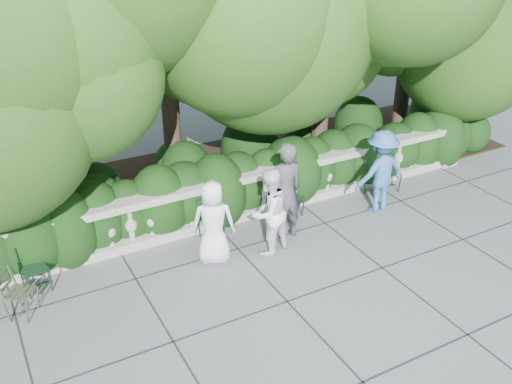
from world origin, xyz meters
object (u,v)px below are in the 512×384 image
chair_c (216,240)px  chair_weathered (34,316)px  person_woman_grey (285,192)px  chair_f (380,196)px  chair_b (42,295)px  chair_d (296,219)px  person_businessman (213,223)px  person_older_blue (380,172)px  chair_e (391,193)px  person_casual_man (269,212)px

chair_c → chair_weathered: (-3.51, -0.65, 0.00)m
person_woman_grey → chair_f: bearing=-169.7°
chair_b → chair_d: 5.09m
chair_d → person_woman_grey: size_ratio=0.43×
chair_f → person_woman_grey: size_ratio=0.43×
person_businessman → person_woman_grey: bearing=-153.6°
chair_c → chair_f: size_ratio=1.00×
chair_b → chair_d: same height
chair_c → person_businessman: (-0.30, -0.60, 0.79)m
person_older_blue → chair_f: bearing=-136.8°
chair_e → chair_c: bearing=-170.1°
person_businessman → chair_f: bearing=-150.1°
chair_f → person_woman_grey: bearing=176.3°
chair_c → chair_f: same height
chair_b → chair_e: same height
chair_e → chair_b: bearing=-168.3°
chair_weathered → person_casual_man: 4.30m
chair_c → person_casual_man: size_ratio=0.50×
person_businessman → person_woman_grey: person_woman_grey is taller
chair_weathered → person_older_blue: (7.03, 0.13, 0.89)m
person_older_blue → chair_b: bearing=-3.0°
chair_e → person_businessman: size_ratio=0.53×
person_casual_man → chair_b: bearing=-27.5°
chair_f → person_casual_man: (-3.30, -0.74, 0.84)m
person_woman_grey → person_casual_man: (-0.52, -0.31, -0.15)m
chair_b → chair_f: (7.30, 0.10, 0.00)m
chair_f → person_older_blue: 1.11m
chair_b → person_older_blue: bearing=-12.9°
person_businessman → person_woman_grey: 1.55m
chair_c → chair_f: 4.00m
chair_b → person_casual_man: size_ratio=0.50×
chair_e → person_woman_grey: (-3.06, -0.41, 0.99)m
chair_c → chair_e: same height
chair_e → person_older_blue: bearing=-139.8°
person_woman_grey → person_older_blue: size_ratio=1.11×
chair_c → person_casual_man: bearing=-59.1°
chair_d → person_older_blue: 2.00m
chair_e → chair_f: bearing=-173.7°
chair_weathered → person_woman_grey: person_woman_grey is taller
chair_weathered → person_businessman: 3.30m
person_casual_man → chair_f: bearing=174.5°
person_businessman → chair_weathered: bearing=23.8°
chair_e → person_woman_grey: 3.25m
person_woman_grey → person_businessman: bearing=5.0°
chair_weathered → person_older_blue: bearing=-53.4°
person_businessman → person_older_blue: person_older_blue is taller
chair_d → chair_e: 2.50m
chair_b → chair_c: size_ratio=1.00×
chair_e → chair_f: (-0.29, 0.02, 0.00)m
person_businessman → person_casual_man: (1.01, -0.21, 0.05)m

